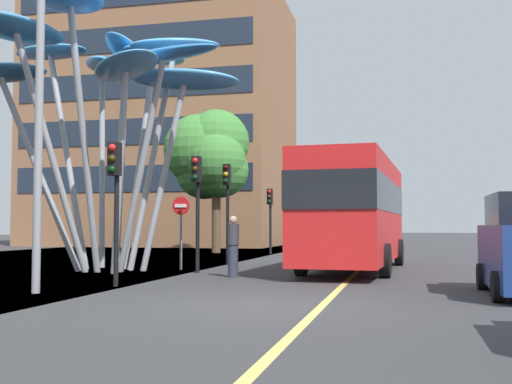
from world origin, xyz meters
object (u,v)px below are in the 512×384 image
(leaf_sculpture, at_px, (109,70))
(pedestrian, at_px, (233,246))
(red_bus, at_px, (355,207))
(traffic_light_opposite, at_px, (270,207))
(street_lamp, at_px, (53,49))
(traffic_light_kerb_near, at_px, (115,182))
(traffic_light_island_mid, at_px, (227,192))
(no_entry_sign, at_px, (181,221))
(traffic_light_kerb_far, at_px, (197,188))

(leaf_sculpture, bearing_deg, pedestrian, -17.33)
(red_bus, height_order, traffic_light_opposite, red_bus)
(red_bus, distance_m, street_lamp, 10.85)
(traffic_light_kerb_near, bearing_deg, traffic_light_island_mid, 89.30)
(traffic_light_island_mid, xyz_separation_m, no_entry_sign, (-0.54, -3.63, -1.15))
(no_entry_sign, bearing_deg, leaf_sculpture, -153.04)
(leaf_sculpture, height_order, street_lamp, street_lamp)
(traffic_light_kerb_near, relative_size, traffic_light_opposite, 1.04)
(traffic_light_kerb_near, xyz_separation_m, traffic_light_opposite, (0.15, 17.21, -0.10))
(leaf_sculpture, bearing_deg, red_bus, 15.23)
(red_bus, relative_size, pedestrian, 5.76)
(traffic_light_kerb_far, bearing_deg, street_lamp, -100.93)
(traffic_light_island_mid, bearing_deg, traffic_light_kerb_far, -85.08)
(traffic_light_kerb_near, distance_m, street_lamp, 3.36)
(traffic_light_opposite, xyz_separation_m, no_entry_sign, (-0.58, -11.42, -0.80))
(red_bus, bearing_deg, traffic_light_kerb_near, -127.33)
(traffic_light_kerb_near, bearing_deg, traffic_light_kerb_far, 83.29)
(red_bus, relative_size, street_lamp, 1.18)
(traffic_light_kerb_far, xyz_separation_m, no_entry_sign, (-0.96, 1.24, -0.99))
(leaf_sculpture, xyz_separation_m, pedestrian, (4.60, -1.44, -5.66))
(traffic_light_kerb_far, height_order, no_entry_sign, traffic_light_kerb_far)
(traffic_light_kerb_far, xyz_separation_m, traffic_light_island_mid, (-0.42, 4.88, 0.16))
(traffic_light_opposite, bearing_deg, traffic_light_kerb_near, -90.51)
(red_bus, distance_m, pedestrian, 4.88)
(traffic_light_kerb_near, distance_m, no_entry_sign, 5.87)
(traffic_light_kerb_near, distance_m, traffic_light_kerb_far, 4.57)
(traffic_light_opposite, bearing_deg, traffic_light_island_mid, -90.29)
(traffic_light_opposite, distance_m, street_lamp, 19.16)
(traffic_light_kerb_near, bearing_deg, no_entry_sign, 94.25)
(red_bus, xyz_separation_m, no_entry_sign, (-5.62, -1.03, -0.44))
(leaf_sculpture, distance_m, traffic_light_opposite, 13.44)
(pedestrian, xyz_separation_m, no_entry_sign, (-2.48, 2.51, 0.74))
(red_bus, relative_size, traffic_light_opposite, 3.00)
(traffic_light_island_mid, height_order, street_lamp, street_lamp)
(pedestrian, distance_m, no_entry_sign, 3.61)
(traffic_light_kerb_far, relative_size, street_lamp, 0.42)
(traffic_light_island_mid, bearing_deg, red_bus, -27.14)
(red_bus, bearing_deg, traffic_light_island_mid, 152.86)
(leaf_sculpture, bearing_deg, traffic_light_kerb_near, -61.54)
(red_bus, bearing_deg, leaf_sculpture, -164.77)
(traffic_light_island_mid, bearing_deg, street_lamp, -94.05)
(traffic_light_kerb_near, relative_size, traffic_light_kerb_far, 0.96)
(traffic_light_kerb_near, height_order, street_lamp, street_lamp)
(traffic_light_kerb_far, relative_size, no_entry_sign, 1.49)
(red_bus, distance_m, traffic_light_kerb_near, 8.58)
(red_bus, xyz_separation_m, traffic_light_opposite, (-5.04, 10.40, 0.36))
(traffic_light_kerb_far, height_order, traffic_light_island_mid, traffic_light_island_mid)
(red_bus, relative_size, no_entry_sign, 4.14)
(red_bus, distance_m, traffic_light_kerb_far, 5.21)
(leaf_sculpture, bearing_deg, no_entry_sign, 26.96)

